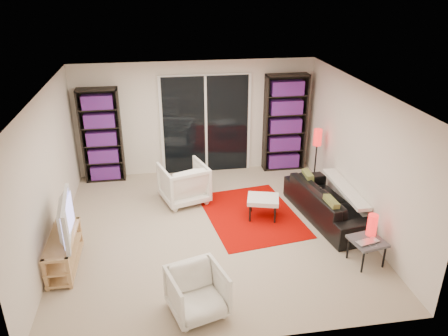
# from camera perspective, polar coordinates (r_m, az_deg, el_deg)

# --- Properties ---
(floor) EXTENTS (5.00, 5.00, 0.00)m
(floor) POSITION_cam_1_polar(r_m,az_deg,el_deg) (7.51, -1.54, -8.04)
(floor) COLOR #B9A68D
(floor) RESTS_ON ground
(wall_back) EXTENTS (5.00, 0.02, 2.40)m
(wall_back) POSITION_cam_1_polar(r_m,az_deg,el_deg) (9.27, -3.67, 6.51)
(wall_back) COLOR silver
(wall_back) RESTS_ON ground
(wall_front) EXTENTS (5.00, 0.02, 2.40)m
(wall_front) POSITION_cam_1_polar(r_m,az_deg,el_deg) (4.79, 2.31, -11.57)
(wall_front) COLOR silver
(wall_front) RESTS_ON ground
(wall_left) EXTENTS (0.02, 5.00, 2.40)m
(wall_left) POSITION_cam_1_polar(r_m,az_deg,el_deg) (7.11, -22.07, -0.91)
(wall_left) COLOR silver
(wall_left) RESTS_ON ground
(wall_right) EXTENTS (0.02, 5.00, 2.40)m
(wall_right) POSITION_cam_1_polar(r_m,az_deg,el_deg) (7.64, 17.28, 1.53)
(wall_right) COLOR silver
(wall_right) RESTS_ON ground
(ceiling) EXTENTS (5.00, 5.00, 0.02)m
(ceiling) POSITION_cam_1_polar(r_m,az_deg,el_deg) (6.56, -1.78, 10.03)
(ceiling) COLOR white
(ceiling) RESTS_ON wall_back
(sliding_door) EXTENTS (1.92, 0.08, 2.16)m
(sliding_door) POSITION_cam_1_polar(r_m,az_deg,el_deg) (9.31, -2.39, 5.63)
(sliding_door) COLOR white
(sliding_door) RESTS_ON ground
(bookshelf_left) EXTENTS (0.80, 0.30, 1.95)m
(bookshelf_left) POSITION_cam_1_polar(r_m,az_deg,el_deg) (9.23, -15.70, 4.07)
(bookshelf_left) COLOR black
(bookshelf_left) RESTS_ON ground
(bookshelf_right) EXTENTS (0.90, 0.30, 2.10)m
(bookshelf_right) POSITION_cam_1_polar(r_m,az_deg,el_deg) (9.52, 7.97, 5.84)
(bookshelf_right) COLOR black
(bookshelf_right) RESTS_ON ground
(tv_stand) EXTENTS (0.37, 1.15, 0.50)m
(tv_stand) POSITION_cam_1_polar(r_m,az_deg,el_deg) (6.93, -20.18, -10.15)
(tv_stand) COLOR tan
(tv_stand) RESTS_ON floor
(tv) EXTENTS (0.25, 1.06, 0.61)m
(tv) POSITION_cam_1_polar(r_m,az_deg,el_deg) (6.65, -20.67, -6.28)
(tv) COLOR black
(tv) RESTS_ON tv_stand
(rug) EXTENTS (1.82, 2.28, 0.01)m
(rug) POSITION_cam_1_polar(r_m,az_deg,el_deg) (7.94, 3.60, -6.10)
(rug) COLOR #A60500
(rug) RESTS_ON floor
(sofa) EXTENTS (1.11, 2.14, 0.60)m
(sofa) POSITION_cam_1_polar(r_m,az_deg,el_deg) (7.93, 13.56, -4.41)
(sofa) COLOR black
(sofa) RESTS_ON floor
(armchair_back) EXTENTS (1.01, 1.03, 0.75)m
(armchair_back) POSITION_cam_1_polar(r_m,az_deg,el_deg) (8.27, -5.28, -1.94)
(armchair_back) COLOR white
(armchair_back) RESTS_ON floor
(armchair_front) EXTENTS (0.84, 0.85, 0.63)m
(armchair_front) POSITION_cam_1_polar(r_m,az_deg,el_deg) (5.73, -3.51, -15.90)
(armchair_front) COLOR white
(armchair_front) RESTS_ON floor
(ottoman) EXTENTS (0.64, 0.57, 0.40)m
(ottoman) POSITION_cam_1_polar(r_m,az_deg,el_deg) (7.72, 5.13, -4.22)
(ottoman) COLOR white
(ottoman) RESTS_ON floor
(side_table) EXTENTS (0.54, 0.54, 0.40)m
(side_table) POSITION_cam_1_polar(r_m,az_deg,el_deg) (6.87, 18.21, -9.24)
(side_table) COLOR #4A4A4F
(side_table) RESTS_ON floor
(laptop) EXTENTS (0.39, 0.30, 0.03)m
(laptop) POSITION_cam_1_polar(r_m,az_deg,el_deg) (6.74, 18.52, -9.36)
(laptop) COLOR silver
(laptop) RESTS_ON side_table
(table_lamp) EXTENTS (0.15, 0.15, 0.34)m
(table_lamp) POSITION_cam_1_polar(r_m,az_deg,el_deg) (6.91, 18.79, -7.04)
(table_lamp) COLOR red
(table_lamp) RESTS_ON side_table
(floor_lamp) EXTENTS (0.18, 0.18, 1.21)m
(floor_lamp) POSITION_cam_1_polar(r_m,az_deg,el_deg) (8.83, 12.05, 3.07)
(floor_lamp) COLOR black
(floor_lamp) RESTS_ON floor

